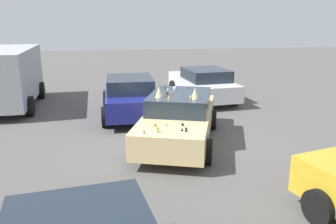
# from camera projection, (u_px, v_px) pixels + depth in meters

# --- Properties ---
(ground_plane) EXTENTS (60.00, 60.00, 0.00)m
(ground_plane) POSITION_uv_depth(u_px,v_px,m) (178.00, 142.00, 10.08)
(ground_plane) COLOR #514F4C
(art_car_decorated) EXTENTS (4.90, 3.16, 1.67)m
(art_car_decorated) POSITION_uv_depth(u_px,v_px,m) (179.00, 118.00, 9.95)
(art_car_decorated) COLOR #D8BC7F
(art_car_decorated) RESTS_ON ground
(parked_van_near_left) EXTENTS (4.94, 2.36, 2.29)m
(parked_van_near_left) POSITION_uv_depth(u_px,v_px,m) (7.00, 75.00, 13.61)
(parked_van_near_left) COLOR #9EA3A8
(parked_van_near_left) RESTS_ON ground
(parked_sedan_behind_right) EXTENTS (4.70, 2.35, 1.38)m
(parked_sedan_behind_right) POSITION_uv_depth(u_px,v_px,m) (203.00, 84.00, 15.14)
(parked_sedan_behind_right) COLOR silver
(parked_sedan_behind_right) RESTS_ON ground
(parked_sedan_far_right) EXTENTS (4.19, 1.99, 1.44)m
(parked_sedan_far_right) POSITION_uv_depth(u_px,v_px,m) (130.00, 96.00, 12.59)
(parked_sedan_far_right) COLOR navy
(parked_sedan_far_right) RESTS_ON ground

